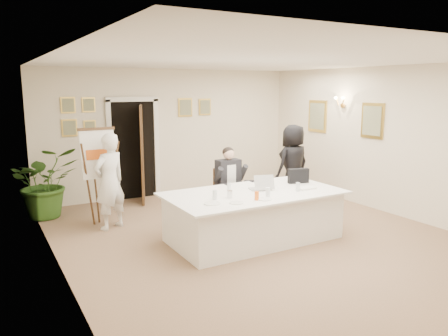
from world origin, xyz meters
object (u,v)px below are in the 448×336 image
Objects in this scene: potted_palm at (45,182)px; conference_table at (254,215)px; laptop at (260,181)px; steel_jug at (230,194)px; seated_man at (230,184)px; paper_stack at (306,188)px; laptop_bag at (298,176)px; standing_woman at (293,165)px; flip_chart at (99,181)px; standing_man at (110,182)px; oj_glass at (257,196)px.

conference_table is at bearing -47.62° from potted_palm.
laptop is 3.20× the size of steel_jug.
seated_man reaches higher than paper_stack.
laptop_bag is 1.57m from steel_jug.
standing_woman reaches higher than potted_palm.
flip_chart is 3.56m from paper_stack.
flip_chart is 3.47m from laptop_bag.
potted_palm is (-4.59, 1.52, -0.17)m from standing_woman.
conference_table is 25.23× the size of steel_jug.
standing_man is 1.24× the size of potted_palm.
seated_man is at bearing 149.47° from laptop_bag.
standing_man is 12.67× the size of oj_glass.
paper_stack is 1.38m from steel_jug.
standing_woman is (1.91, 1.42, 0.44)m from conference_table.
steel_jug is at bearing 102.28° from standing_man.
potted_palm is 4.65× the size of paper_stack.
conference_table is 0.56m from laptop.
conference_table is 2.02× the size of seated_man.
laptop_bag is 2.77× the size of oj_glass.
steel_jug is at bearing -166.71° from conference_table.
laptop reaches higher than conference_table.
flip_chart reaches higher than conference_table.
seated_man is at bearing 59.75° from steel_jug.
potted_palm is at bearing 149.00° from laptop.
potted_palm is at bearing -80.01° from standing_man.
standing_man reaches higher than laptop_bag.
flip_chart is 4.68× the size of laptop_bag.
seated_man is 0.83× the size of standing_man.
seated_man is at bearing 4.66° from standing_woman.
seated_man is 1.24m from laptop_bag.
flip_chart reaches higher than laptop_bag.
paper_stack is (-1.05, -1.65, -0.04)m from standing_woman.
laptop is at bearing -41.10° from flip_chart.
flip_chart is 15.35× the size of steel_jug.
seated_man is at bearing 74.88° from oj_glass.
standing_man is at bearing 127.07° from oj_glass.
oj_glass is at bearing -169.50° from paper_stack.
potted_palm reaches higher than laptop_bag.
laptop is 0.76m from paper_stack.
potted_palm reaches higher than steel_jug.
conference_table is at bearing 13.29° from steel_jug.
paper_stack is 2.19× the size of oj_glass.
standing_woman is 5.81× the size of paper_stack.
potted_palm is at bearing 127.35° from flip_chart.
standing_man is 4.57× the size of laptop_bag.
laptop_bag is (0.84, 0.07, -0.01)m from laptop.
oj_glass reaches higher than conference_table.
paper_stack is at bearing -41.83° from potted_palm.
laptop_bag reaches higher than oj_glass.
standing_man is at bearing 137.59° from conference_table.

